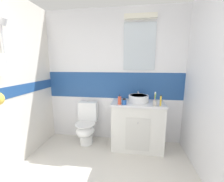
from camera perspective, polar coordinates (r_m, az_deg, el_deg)
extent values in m
cube|color=white|center=(3.00, 0.62, -10.48)|extent=(3.20, 0.10, 0.85)
cube|color=#234C8C|center=(2.83, 0.64, 2.37)|extent=(3.20, 0.10, 0.50)
cube|color=white|center=(2.83, 0.68, 19.13)|extent=(3.20, 0.10, 1.15)
cube|color=silver|center=(2.73, 10.78, 16.86)|extent=(0.56, 0.02, 0.82)
cube|color=white|center=(2.80, 11.21, 27.00)|extent=(0.55, 0.10, 0.08)
cylinder|color=silver|center=(2.37, -37.06, 14.74)|extent=(0.02, 0.02, 0.52)
cylinder|color=silver|center=(2.39, -37.08, 21.09)|extent=(0.10, 0.07, 0.11)
cube|color=silver|center=(2.71, 9.94, -13.38)|extent=(0.88, 0.50, 0.82)
cube|color=white|center=(2.56, 10.25, -4.74)|extent=(0.90, 0.52, 0.03)
cube|color=silver|center=(2.50, 10.06, -16.58)|extent=(0.40, 0.01, 0.57)
cylinder|color=silver|center=(2.40, 10.23, -12.40)|extent=(0.02, 0.02, 0.03)
cylinder|color=white|center=(2.58, 10.42, -2.90)|extent=(0.35, 0.35, 0.12)
cylinder|color=#AFB1BA|center=(2.57, 10.46, -1.75)|extent=(0.29, 0.29, 0.01)
cylinder|color=silver|center=(2.78, 10.30, -1.63)|extent=(0.03, 0.03, 0.15)
cylinder|color=silver|center=(2.67, 10.41, -0.51)|extent=(0.02, 0.16, 0.02)
cylinder|color=white|center=(2.95, -10.13, -18.20)|extent=(0.24, 0.24, 0.18)
ellipsoid|color=white|center=(2.83, -10.53, -15.02)|extent=(0.34, 0.42, 0.22)
cylinder|color=white|center=(2.78, -10.62, -12.75)|extent=(0.37, 0.37, 0.02)
cube|color=white|center=(2.90, -9.39, -7.91)|extent=(0.36, 0.17, 0.38)
cylinder|color=silver|center=(2.85, -9.51, -4.11)|extent=(0.04, 0.04, 0.02)
cylinder|color=#B2ADA3|center=(2.41, 16.55, -4.53)|extent=(0.06, 0.06, 0.09)
cylinder|color=#3FB259|center=(2.38, 16.73, -2.87)|extent=(0.03, 0.01, 0.19)
cube|color=white|center=(2.36, 16.85, -0.69)|extent=(0.01, 0.02, 0.03)
cylinder|color=gold|center=(2.38, 16.53, -2.95)|extent=(0.01, 0.04, 0.18)
cube|color=white|center=(2.36, 16.65, -0.85)|extent=(0.01, 0.02, 0.03)
cylinder|color=#D872BF|center=(2.38, 16.63, -2.95)|extent=(0.03, 0.04, 0.18)
cube|color=white|center=(2.36, 16.75, -0.84)|extent=(0.02, 0.02, 0.03)
cylinder|color=#D84C33|center=(2.38, 3.01, -3.76)|extent=(0.06, 0.06, 0.13)
cylinder|color=#262626|center=(2.36, 3.03, -1.80)|extent=(0.01, 0.01, 0.04)
cylinder|color=#262626|center=(2.34, 3.01, -1.43)|extent=(0.01, 0.02, 0.01)
cylinder|color=yellow|center=(2.42, 18.69, -3.77)|extent=(0.03, 0.03, 0.16)
cylinder|color=black|center=(2.40, 18.81, -1.73)|extent=(0.02, 0.02, 0.02)
cylinder|color=#2659B2|center=(2.39, 4.83, -4.38)|extent=(0.08, 0.08, 0.08)
cylinder|color=black|center=(2.37, 4.85, -3.24)|extent=(0.05, 0.05, 0.02)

